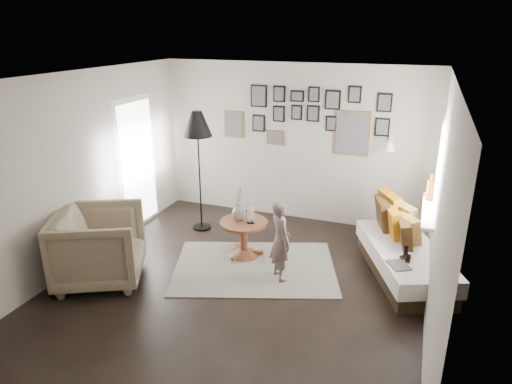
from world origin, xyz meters
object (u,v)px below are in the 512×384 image
(armchair, at_px, (100,246))
(floor_lamp, at_px, (197,128))
(pedestal_table, at_px, (244,240))
(magazine_basket, at_px, (59,280))
(daybed, at_px, (405,253))
(demijohn_small, at_px, (405,278))
(vase, at_px, (239,210))
(child, at_px, (280,241))
(demijohn_large, at_px, (403,272))

(armchair, xyz_separation_m, floor_lamp, (0.47, 1.91, 1.18))
(pedestal_table, relative_size, magazine_basket, 1.80)
(armchair, bearing_deg, daybed, -93.68)
(armchair, xyz_separation_m, demijohn_small, (3.71, 1.05, -0.29))
(vase, relative_size, child, 0.44)
(armchair, xyz_separation_m, child, (2.15, 0.83, 0.06))
(daybed, xyz_separation_m, demijohn_small, (0.04, -0.52, -0.10))
(armchair, distance_m, demijohn_large, 3.87)
(pedestal_table, relative_size, floor_lamp, 0.35)
(demijohn_large, bearing_deg, daybed, 91.61)
(vase, relative_size, demijohn_large, 0.85)
(daybed, relative_size, demijohn_small, 3.87)
(floor_lamp, relative_size, child, 1.76)
(floor_lamp, bearing_deg, magazine_basket, -107.84)
(demijohn_small, bearing_deg, floor_lamp, 165.13)
(armchair, distance_m, magazine_basket, 0.61)
(armchair, bearing_deg, child, -95.64)
(armchair, relative_size, demijohn_small, 2.05)
(daybed, relative_size, child, 1.83)
(vase, distance_m, floor_lamp, 1.48)
(daybed, height_order, magazine_basket, daybed)
(daybed, xyz_separation_m, armchair, (-3.66, -1.57, 0.19))
(daybed, bearing_deg, floor_lamp, 150.62)
(pedestal_table, bearing_deg, demijohn_small, -5.51)
(pedestal_table, relative_size, vase, 1.40)
(demijohn_small, bearing_deg, armchair, -164.19)
(child, bearing_deg, vase, 17.76)
(daybed, height_order, floor_lamp, floor_lamp)
(daybed, relative_size, floor_lamp, 1.04)
(demijohn_small, bearing_deg, child, -172.11)
(floor_lamp, xyz_separation_m, child, (1.68, -1.08, -1.11))
(armchair, xyz_separation_m, magazine_basket, (-0.29, -0.45, -0.30))
(floor_lamp, bearing_deg, child, -32.58)
(floor_lamp, distance_m, demijohn_small, 3.66)
(demijohn_large, relative_size, demijohn_small, 1.10)
(armchair, bearing_deg, magazine_basket, 120.28)
(magazine_basket, distance_m, child, 2.78)
(floor_lamp, bearing_deg, demijohn_large, -13.00)
(armchair, bearing_deg, demijohn_large, -99.17)
(magazine_basket, bearing_deg, pedestal_table, 44.14)
(floor_lamp, relative_size, demijohn_small, 3.72)
(demijohn_small, bearing_deg, pedestal_table, 174.49)
(floor_lamp, bearing_deg, pedestal_table, -32.65)
(pedestal_table, distance_m, vase, 0.44)
(magazine_basket, distance_m, demijohn_large, 4.28)
(demijohn_large, bearing_deg, child, -167.56)
(pedestal_table, distance_m, magazine_basket, 2.46)
(armchair, relative_size, magazine_basket, 2.81)
(floor_lamp, height_order, magazine_basket, floor_lamp)
(pedestal_table, bearing_deg, vase, 165.96)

